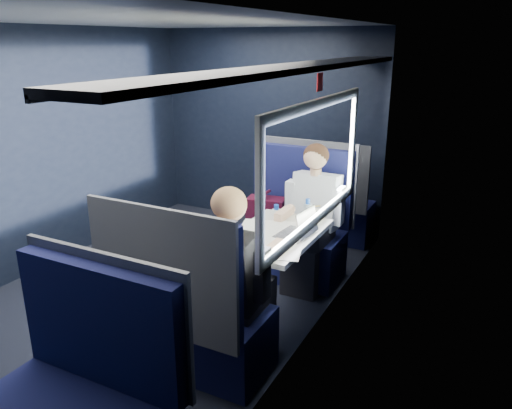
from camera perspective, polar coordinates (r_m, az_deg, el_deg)
The scene contains 13 objects.
ground at distance 4.67m, azimuth -10.01°, elevation -9.59°, with size 2.80×4.20×0.01m, color black.
room_shell at distance 4.19m, azimuth -10.86°, elevation 8.60°, with size 3.00×4.40×2.40m.
table at distance 3.90m, azimuth 1.74°, elevation -4.29°, with size 0.62×1.00×0.74m.
seat_bay_near at distance 4.80m, azimuth 4.07°, elevation -2.95°, with size 1.04×0.62×1.26m.
seat_bay_far at distance 3.41m, azimuth -7.65°, elevation -12.62°, with size 1.04×0.62×1.26m.
seat_row_front at distance 5.61m, azimuth 7.93°, elevation -0.05°, with size 1.04×0.51×1.16m.
seat_row_back at distance 2.85m, azimuth -18.89°, elevation -20.68°, with size 1.04×0.51×1.16m.
man at distance 4.46m, azimuth 6.40°, elevation -0.69°, with size 0.53×0.56×1.32m.
woman at distance 3.27m, azimuth -2.56°, elevation -7.67°, with size 0.53×0.56×1.32m.
papers at distance 3.76m, azimuth 1.50°, elevation -3.86°, with size 0.53×0.76×0.01m, color white.
laptop at distance 3.79m, azimuth 5.06°, elevation -2.79°, with size 0.25×0.31×0.22m.
bottle_small at distance 4.00m, azimuth 5.90°, elevation -1.07°, with size 0.07×0.07×0.23m.
cup at distance 4.16m, azimuth 7.01°, elevation -1.15°, with size 0.07×0.07×0.09m, color white.
Camera 1 is at (2.57, -3.25, 2.16)m, focal length 35.00 mm.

